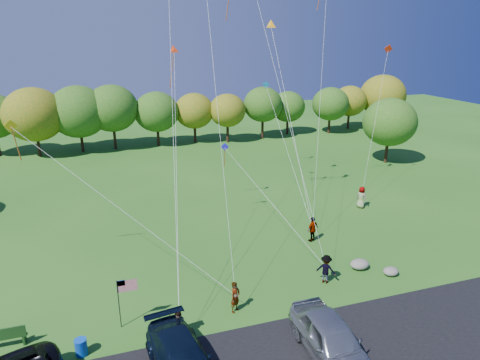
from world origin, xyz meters
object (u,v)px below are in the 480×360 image
object	(u,v)px
flyer_c	(326,269)
park_bench	(3,337)
trash_barrel	(81,347)
minivan_navy	(182,360)
minivan_silver	(332,340)
flyer_a	(235,297)
flyer_d	(313,229)
flyer_e	(361,197)
flyer_b	(179,326)

from	to	relation	value
flyer_c	park_bench	distance (m)	17.26
park_bench	trash_barrel	size ratio (longest dim) A/B	2.43
flyer_c	minivan_navy	bearing A→B (deg)	67.64
minivan_silver	park_bench	world-z (taller)	minivan_silver
minivan_navy	flyer_a	bearing A→B (deg)	38.29
flyer_a	flyer_d	bearing A→B (deg)	3.64
park_bench	minivan_navy	bearing A→B (deg)	-29.56
flyer_c	park_bench	size ratio (longest dim) A/B	0.89
minivan_silver	park_bench	xyz separation A→B (m)	(-14.36, 5.43, -0.41)
flyer_c	flyer_d	size ratio (longest dim) A/B	0.96
flyer_e	park_bench	xyz separation A→B (m)	(-25.87, -9.86, -0.35)
minivan_navy	flyer_b	distance (m)	2.48
minivan_silver	flyer_b	distance (m)	7.22
trash_barrel	flyer_b	bearing A→B (deg)	-4.21
flyer_c	flyer_b	bearing A→B (deg)	55.16
minivan_silver	flyer_a	distance (m)	5.67
flyer_c	trash_barrel	distance (m)	13.92
flyer_b	flyer_d	world-z (taller)	flyer_d
flyer_b	flyer_e	distance (m)	21.40
flyer_e	park_bench	distance (m)	27.69
park_bench	flyer_c	bearing A→B (deg)	1.40
minivan_navy	flyer_a	distance (m)	5.16
park_bench	trash_barrel	bearing A→B (deg)	-24.73
flyer_c	trash_barrel	world-z (taller)	flyer_c
flyer_c	trash_barrel	bearing A→B (deg)	49.27
flyer_e	trash_barrel	world-z (taller)	flyer_e
minivan_navy	park_bench	size ratio (longest dim) A/B	2.74
flyer_a	trash_barrel	xyz separation A→B (m)	(-7.78, -0.95, -0.47)
minivan_silver	flyer_a	world-z (taller)	minivan_silver
flyer_e	minivan_silver	bearing A→B (deg)	116.51
minivan_navy	park_bench	distance (m)	8.88
minivan_silver	park_bench	bearing A→B (deg)	159.97
minivan_navy	flyer_c	distance (m)	10.67
flyer_d	trash_barrel	distance (m)	17.08
minivan_navy	trash_barrel	xyz separation A→B (m)	(-4.22, 2.79, -0.45)
flyer_e	trash_barrel	distance (m)	25.16
flyer_a	flyer_c	xyz separation A→B (m)	(5.98, 1.03, 0.02)
minivan_silver	flyer_e	xyz separation A→B (m)	(11.51, 15.29, -0.06)
flyer_a	park_bench	world-z (taller)	flyer_a
minivan_silver	flyer_c	bearing A→B (deg)	64.10
minivan_navy	flyer_d	xyz separation A→B (m)	(11.30, 9.90, 0.07)
flyer_b	flyer_c	distance (m)	9.51
park_bench	trash_barrel	world-z (taller)	park_bench
minivan_navy	flyer_e	xyz separation A→B (m)	(18.16, 14.27, 0.08)
minivan_navy	minivan_silver	distance (m)	6.73
flyer_a	trash_barrel	size ratio (longest dim) A/B	2.12
minivan_navy	trash_barrel	distance (m)	5.08
flyer_a	flyer_e	distance (m)	18.01
flyer_c	trash_barrel	size ratio (longest dim) A/B	2.16
minivan_silver	flyer_c	world-z (taller)	minivan_silver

